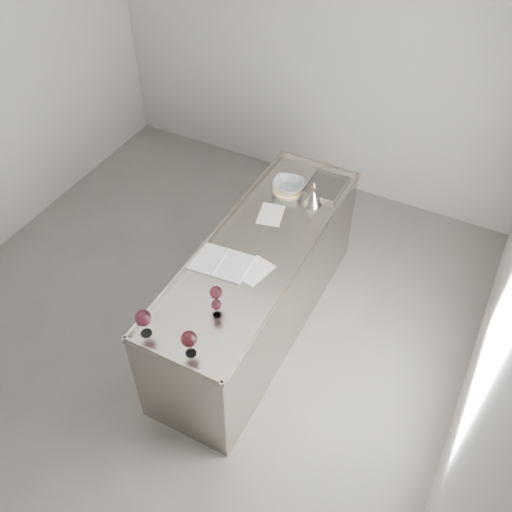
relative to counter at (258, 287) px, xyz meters
The scene contains 12 objects.
room_shell 1.10m from the counter, 148.97° to the right, with size 4.54×5.04×2.84m.
counter is the anchor object (origin of this frame).
wine_glass_left 1.28m from the counter, 104.28° to the right, with size 0.11×0.11×0.22m.
wine_glass_middle 0.88m from the counter, 88.68° to the right, with size 0.09×0.09×0.18m.
wine_glass_right 1.25m from the counter, 86.20° to the right, with size 0.10×0.10×0.21m.
wine_glass_small 0.93m from the counter, 85.18° to the right, with size 0.07×0.07×0.15m.
notebook 0.58m from the counter, 119.79° to the right, with size 0.46×0.34×0.02m.
loose_paper_top 0.54m from the counter, 68.01° to the right, with size 0.19×0.27×0.00m, color white.
loose_paper_under 0.61m from the counter, 101.75° to the left, with size 0.19×0.27×0.00m, color silver.
trivet 0.88m from the counter, 97.49° to the left, with size 0.25×0.25×0.02m, color #EDE599.
ceramic_bowl 0.90m from the counter, 97.49° to the left, with size 0.25×0.25×0.06m, color gray.
wine_funnel 0.86m from the counter, 75.54° to the left, with size 0.16×0.16×0.23m.
Camera 1 is at (1.94, -2.50, 3.96)m, focal length 40.00 mm.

